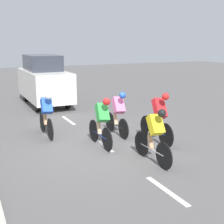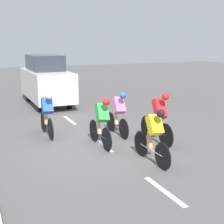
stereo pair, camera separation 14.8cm
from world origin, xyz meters
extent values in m
plane|color=#565454|center=(0.00, 0.00, 0.00)|extent=(60.00, 60.00, 0.00)
cube|color=white|center=(0.00, 3.15, 0.00)|extent=(0.12, 1.40, 0.01)
cube|color=white|center=(0.00, -0.05, 0.00)|extent=(0.12, 1.40, 0.01)
cube|color=white|center=(0.00, -3.25, 0.00)|extent=(0.12, 1.40, 0.01)
cylinder|color=black|center=(-1.53, -0.08, 0.35)|extent=(0.03, 0.71, 0.71)
cylinder|color=black|center=(-1.53, 0.95, 0.35)|extent=(0.03, 0.71, 0.71)
cylinder|color=navy|center=(-1.53, 0.44, 0.35)|extent=(0.04, 1.03, 0.04)
cylinder|color=navy|center=(-1.53, 0.26, 0.56)|extent=(0.04, 0.04, 0.42)
cylinder|color=green|center=(-1.53, 0.39, 0.45)|extent=(0.07, 0.07, 0.16)
cylinder|color=beige|center=(-1.53, 0.36, 0.53)|extent=(0.12, 0.23, 0.36)
cube|color=red|center=(-1.56, 0.54, 1.06)|extent=(0.39, 0.49, 0.62)
sphere|color=red|center=(-1.60, 0.76, 1.44)|extent=(0.21, 0.21, 0.21)
cylinder|color=black|center=(1.25, -2.13, 0.34)|extent=(0.03, 0.68, 0.68)
cylinder|color=black|center=(1.25, -1.14, 0.34)|extent=(0.03, 0.68, 0.68)
cylinder|color=black|center=(1.25, -1.64, 0.34)|extent=(0.04, 0.99, 0.04)
cylinder|color=black|center=(1.25, -1.81, 0.55)|extent=(0.04, 0.04, 0.42)
cylinder|color=#1999D8|center=(1.25, -1.69, 0.44)|extent=(0.07, 0.07, 0.16)
cylinder|color=tan|center=(1.25, -1.71, 0.52)|extent=(0.12, 0.23, 0.36)
cube|color=blue|center=(1.23, -1.54, 1.00)|extent=(0.36, 0.44, 0.54)
sphere|color=white|center=(1.21, -1.32, 1.34)|extent=(0.22, 0.22, 0.22)
cylinder|color=black|center=(0.10, -0.46, 0.33)|extent=(0.03, 0.66, 0.66)
cylinder|color=black|center=(0.10, 0.49, 0.33)|extent=(0.03, 0.66, 0.66)
cylinder|color=navy|center=(0.10, 0.02, 0.33)|extent=(0.04, 0.96, 0.04)
cylinder|color=navy|center=(0.10, -0.15, 0.54)|extent=(0.04, 0.04, 0.42)
cylinder|color=#1999D8|center=(0.10, -0.03, 0.43)|extent=(0.07, 0.07, 0.16)
cylinder|color=#DBAD84|center=(0.10, -0.05, 0.51)|extent=(0.12, 0.23, 0.36)
cube|color=green|center=(0.07, 0.12, 1.00)|extent=(0.38, 0.46, 0.57)
sphere|color=red|center=(0.04, 0.34, 1.35)|extent=(0.21, 0.21, 0.21)
cylinder|color=black|center=(-0.81, -1.25, 0.32)|extent=(0.03, 0.64, 0.64)
cylinder|color=black|center=(-0.81, -0.28, 0.32)|extent=(0.03, 0.64, 0.64)
cylinder|color=black|center=(-0.81, -0.76, 0.32)|extent=(0.04, 0.97, 0.04)
cylinder|color=black|center=(-0.81, -0.94, 0.53)|extent=(0.04, 0.04, 0.42)
cylinder|color=#1999D8|center=(-0.81, -0.81, 0.42)|extent=(0.07, 0.07, 0.16)
cylinder|color=#DBAD84|center=(-0.81, -0.84, 0.50)|extent=(0.12, 0.23, 0.36)
cube|color=pink|center=(-0.84, -0.66, 0.99)|extent=(0.37, 0.45, 0.56)
sphere|color=blue|center=(-0.86, -0.44, 1.34)|extent=(0.21, 0.21, 0.21)
cylinder|color=black|center=(-0.58, 1.19, 0.32)|extent=(0.03, 0.65, 0.65)
cylinder|color=black|center=(-0.58, 2.21, 0.32)|extent=(0.03, 0.65, 0.65)
cylinder|color=#B7B7BC|center=(-0.58, 1.70, 0.32)|extent=(0.04, 1.02, 0.04)
cylinder|color=#B7B7BC|center=(-0.58, 1.52, 0.53)|extent=(0.04, 0.04, 0.42)
cylinder|color=yellow|center=(-0.58, 1.65, 0.42)|extent=(0.07, 0.07, 0.16)
cylinder|color=tan|center=(-0.58, 1.63, 0.50)|extent=(0.12, 0.23, 0.36)
cube|color=yellow|center=(-0.59, 1.80, 0.99)|extent=(0.35, 0.44, 0.53)
sphere|color=black|center=(-0.61, 2.02, 1.32)|extent=(0.20, 0.20, 0.20)
cylinder|color=black|center=(-0.64, -5.34, 0.32)|extent=(0.14, 0.64, 0.64)
cylinder|color=black|center=(0.72, -5.34, 0.32)|extent=(0.14, 0.64, 0.64)
cylinder|color=black|center=(-0.64, -8.02, 0.32)|extent=(0.14, 0.64, 0.64)
cylinder|color=black|center=(0.72, -8.02, 0.32)|extent=(0.14, 0.64, 0.64)
cube|color=silver|center=(0.04, -6.68, 0.97)|extent=(1.70, 4.32, 1.30)
cube|color=#2D333D|center=(0.04, -6.89, 1.98)|extent=(1.39, 2.37, 0.71)
camera|label=1|loc=(3.51, 7.89, 2.94)|focal=50.00mm
camera|label=2|loc=(3.38, 7.95, 2.94)|focal=50.00mm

